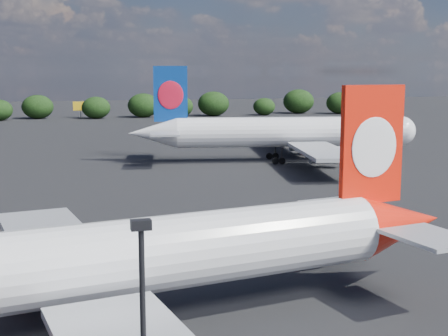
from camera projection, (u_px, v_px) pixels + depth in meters
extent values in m
plane|color=black|center=(35.00, 178.00, 92.26)|extent=(500.00, 500.00, 0.00)
cylinder|color=white|center=(116.00, 259.00, 36.78)|extent=(35.33, 10.49, 4.61)
cone|color=red|center=(399.00, 223.00, 45.65)|extent=(8.06, 5.80, 4.61)
cube|color=red|center=(372.00, 145.00, 43.59)|extent=(5.08, 1.31, 8.30)
ellipsoid|color=white|center=(374.00, 147.00, 43.37)|extent=(3.85, 0.84, 4.24)
ellipsoid|color=white|center=(369.00, 147.00, 43.86)|extent=(3.85, 0.84, 4.24)
cube|color=#A9ACB1|center=(430.00, 237.00, 40.28)|extent=(5.03, 6.16, 0.28)
cube|color=#A9ACB1|center=(338.00, 207.00, 49.37)|extent=(5.03, 6.16, 0.28)
cube|color=#A9ACB1|center=(50.00, 238.00, 46.97)|extent=(9.04, 19.20, 0.51)
cylinder|color=red|center=(35.00, 275.00, 42.25)|extent=(4.97, 3.24, 2.49)
cube|color=#A9ACB1|center=(35.00, 266.00, 42.15)|extent=(2.05, 0.62, 1.11)
cylinder|color=black|center=(163.00, 323.00, 35.57)|extent=(0.30, 0.30, 2.31)
cylinder|color=black|center=(179.00, 334.00, 36.13)|extent=(1.07, 0.58, 1.01)
cylinder|color=black|center=(134.00, 292.00, 40.52)|extent=(0.30, 0.30, 2.31)
cylinder|color=black|center=(134.00, 305.00, 40.66)|extent=(1.07, 0.58, 1.01)
cylinder|color=black|center=(149.00, 302.00, 41.08)|extent=(1.07, 0.58, 1.01)
cylinder|color=white|center=(291.00, 132.00, 108.22)|extent=(39.74, 11.87, 5.19)
sphere|color=white|center=(401.00, 131.00, 110.06)|extent=(6.00, 6.00, 5.19)
cone|color=white|center=(153.00, 133.00, 105.99)|extent=(9.07, 6.53, 5.19)
cube|color=navy|center=(170.00, 94.00, 105.26)|extent=(5.71, 1.49, 9.34)
ellipsoid|color=red|center=(171.00, 95.00, 104.99)|extent=(4.33, 0.95, 4.77)
ellipsoid|color=red|center=(170.00, 95.00, 105.60)|extent=(4.33, 0.95, 4.77)
cube|color=#A9ACB1|center=(165.00, 134.00, 100.51)|extent=(5.67, 6.93, 0.31)
cube|color=#A9ACB1|center=(165.00, 128.00, 111.74)|extent=(5.67, 6.93, 0.31)
cube|color=#A9ACB1|center=(322.00, 151.00, 95.40)|extent=(10.20, 21.60, 0.57)
cube|color=#A9ACB1|center=(287.00, 134.00, 121.94)|extent=(10.20, 21.60, 0.57)
cylinder|color=#A9ACB1|center=(326.00, 155.00, 100.90)|extent=(5.59, 3.65, 2.80)
cube|color=#A9ACB1|center=(326.00, 151.00, 100.79)|extent=(2.30, 0.70, 1.25)
cylinder|color=#A9ACB1|center=(303.00, 143.00, 117.24)|extent=(5.59, 3.65, 2.80)
cube|color=#A9ACB1|center=(303.00, 140.00, 117.13)|extent=(2.30, 0.70, 1.25)
cylinder|color=black|center=(282.00, 155.00, 105.52)|extent=(0.34, 0.34, 2.59)
cylinder|color=black|center=(282.00, 161.00, 105.67)|extent=(1.20, 0.66, 1.14)
cylinder|color=black|center=(275.00, 161.00, 105.57)|extent=(1.20, 0.66, 1.14)
cylinder|color=black|center=(276.00, 151.00, 111.65)|extent=(0.34, 0.34, 2.59)
cylinder|color=black|center=(275.00, 156.00, 111.80)|extent=(1.20, 0.66, 1.14)
cylinder|color=black|center=(269.00, 156.00, 111.69)|extent=(1.20, 0.66, 1.14)
cylinder|color=black|center=(377.00, 152.00, 110.24)|extent=(0.29, 0.29, 2.59)
cylinder|color=black|center=(377.00, 158.00, 110.40)|extent=(0.98, 0.52, 0.93)
cube|color=black|center=(141.00, 225.00, 16.54)|extent=(0.55, 0.30, 0.28)
cube|color=gold|center=(81.00, 106.00, 211.06)|extent=(5.00, 0.30, 3.00)
cylinder|color=gray|center=(81.00, 114.00, 211.48)|extent=(0.30, 0.30, 2.50)
ellipsoid|color=black|center=(38.00, 107.00, 206.78)|extent=(10.30, 8.72, 7.92)
ellipsoid|color=black|center=(96.00, 108.00, 207.40)|extent=(9.49, 8.03, 7.30)
ellipsoid|color=black|center=(143.00, 105.00, 212.90)|extent=(10.68, 9.04, 8.22)
ellipsoid|color=black|center=(179.00, 106.00, 214.45)|extent=(9.55, 8.08, 7.35)
ellipsoid|color=black|center=(213.00, 104.00, 219.96)|extent=(11.21, 9.48, 8.62)
ellipsoid|color=black|center=(264.00, 107.00, 223.79)|extent=(8.04, 6.80, 6.18)
ellipsoid|color=black|center=(299.00, 101.00, 232.99)|extent=(11.71, 9.91, 9.01)
ellipsoid|color=black|center=(340.00, 103.00, 231.22)|extent=(10.47, 8.86, 8.05)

